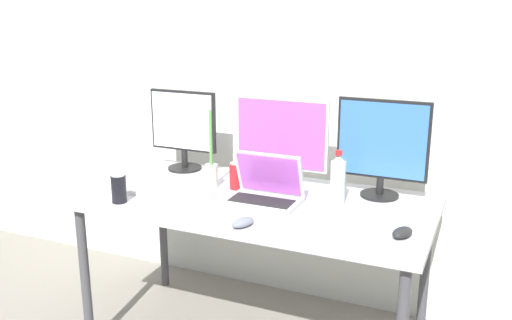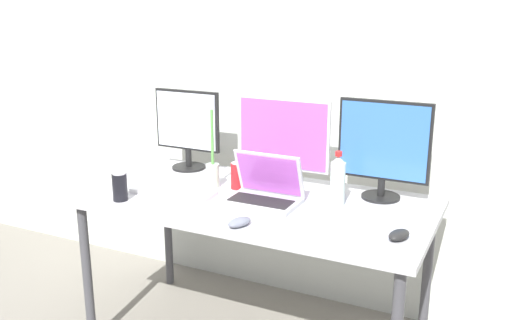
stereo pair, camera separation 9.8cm
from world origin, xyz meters
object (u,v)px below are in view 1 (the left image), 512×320
(mouse_by_laptop, at_px, (402,233))
(bamboo_vase, at_px, (211,172))
(work_desk, at_px, (256,212))
(soda_can_by_laptop, at_px, (119,189))
(mouse_by_keyboard, at_px, (243,222))
(monitor_center, at_px, (281,138))
(monitor_left, at_px, (183,127))
(water_bottle, at_px, (338,179))
(soda_can_near_keyboard, at_px, (236,176))
(monitor_right, at_px, (382,145))
(keyboard_main, at_px, (172,193))
(laptop_silver, at_px, (265,191))

(mouse_by_laptop, height_order, bamboo_vase, bamboo_vase)
(work_desk, relative_size, soda_can_by_laptop, 12.37)
(mouse_by_keyboard, xyz_separation_m, mouse_by_laptop, (0.59, 0.15, 0.00))
(monitor_center, bearing_deg, monitor_left, 178.53)
(work_desk, bearing_deg, soda_can_by_laptop, -152.25)
(work_desk, bearing_deg, mouse_by_laptop, -14.26)
(mouse_by_keyboard, height_order, bamboo_vase, bamboo_vase)
(water_bottle, distance_m, soda_can_near_keyboard, 0.49)
(monitor_right, xyz_separation_m, soda_can_by_laptop, (-1.03, -0.53, -0.18))
(mouse_by_laptop, bearing_deg, monitor_center, 166.11)
(work_desk, bearing_deg, mouse_by_keyboard, -75.73)
(work_desk, bearing_deg, keyboard_main, -163.63)
(laptop_silver, height_order, bamboo_vase, bamboo_vase)
(monitor_left, bearing_deg, keyboard_main, -67.42)
(monitor_center, height_order, soda_can_by_laptop, monitor_center)
(monitor_left, bearing_deg, soda_can_near_keyboard, -24.68)
(water_bottle, bearing_deg, soda_can_by_laptop, -157.26)
(monitor_center, bearing_deg, work_desk, -94.29)
(work_desk, xyz_separation_m, laptop_silver, (0.06, -0.03, 0.12))
(keyboard_main, xyz_separation_m, water_bottle, (0.72, 0.20, 0.10))
(laptop_silver, xyz_separation_m, soda_can_by_laptop, (-0.59, -0.25, 0.01))
(keyboard_main, bearing_deg, soda_can_near_keyboard, 38.65)
(monitor_left, relative_size, soda_can_by_laptop, 3.29)
(work_desk, distance_m, mouse_by_laptop, 0.70)
(monitor_right, relative_size, water_bottle, 1.86)
(monitor_left, xyz_separation_m, laptop_silver, (0.58, -0.30, -0.17))
(keyboard_main, distance_m, soda_can_near_keyboard, 0.31)
(laptop_silver, relative_size, mouse_by_keyboard, 2.86)
(keyboard_main, bearing_deg, monitor_left, 109.50)
(laptop_silver, distance_m, water_bottle, 0.32)
(bamboo_vase, bearing_deg, soda_can_near_keyboard, 14.95)
(keyboard_main, xyz_separation_m, soda_can_by_laptop, (-0.16, -0.17, 0.05))
(work_desk, bearing_deg, laptop_silver, -24.70)
(monitor_center, height_order, mouse_by_keyboard, monitor_center)
(water_bottle, bearing_deg, mouse_by_keyboard, -123.41)
(monitor_right, height_order, mouse_by_laptop, monitor_right)
(monitor_left, xyz_separation_m, keyboard_main, (0.16, -0.38, -0.22))
(monitor_right, distance_m, water_bottle, 0.26)
(mouse_by_keyboard, relative_size, soda_can_by_laptop, 0.87)
(monitor_center, distance_m, soda_can_by_laptop, 0.79)
(mouse_by_laptop, relative_size, soda_can_near_keyboard, 0.84)
(soda_can_near_keyboard, bearing_deg, mouse_by_laptop, -18.07)
(monitor_left, height_order, keyboard_main, monitor_left)
(monitor_left, distance_m, soda_can_by_laptop, 0.58)
(monitor_left, height_order, soda_can_near_keyboard, monitor_left)
(work_desk, relative_size, laptop_silver, 4.99)
(water_bottle, distance_m, bamboo_vase, 0.61)
(keyboard_main, height_order, soda_can_near_keyboard, soda_can_near_keyboard)
(mouse_by_laptop, relative_size, soda_can_by_laptop, 0.84)
(monitor_left, relative_size, water_bottle, 1.74)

